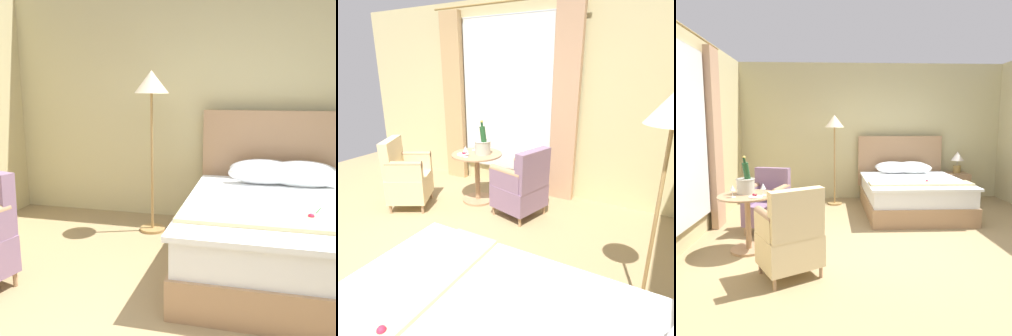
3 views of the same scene
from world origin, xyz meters
The scene contains 10 objects.
ground_plane centered at (0.00, 0.00, 0.00)m, with size 7.14×7.14×0.00m, color #978059.
wall_window_side centered at (-2.74, 0.00, 1.39)m, with size 0.27×5.76×2.79m.
floor_lamp_brass centered at (-0.79, 2.27, 1.48)m, with size 0.36×0.36×1.73m.
side_table_round centered at (-1.90, -0.05, 0.42)m, with size 0.70×0.70×0.71m.
champagne_bucket centered at (-1.93, 0.04, 0.83)m, with size 0.23×0.23×0.47m.
wine_glass_near_bucket centered at (-2.03, -0.18, 0.81)m, with size 0.07×0.07×0.15m.
wine_glass_near_edge centered at (-1.69, -0.08, 0.81)m, with size 0.07×0.07×0.15m.
snack_plate centered at (-1.77, -0.18, 0.72)m, with size 0.16×0.16×0.04m.
armchair_by_window centered at (-1.79, 0.71, 0.41)m, with size 0.67×0.67×0.92m.
armchair_facing_bed centered at (-1.29, -0.79, 0.43)m, with size 0.75×0.73×0.95m.
Camera 2 is at (1.38, 2.28, 1.85)m, focal length 32.00 mm.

